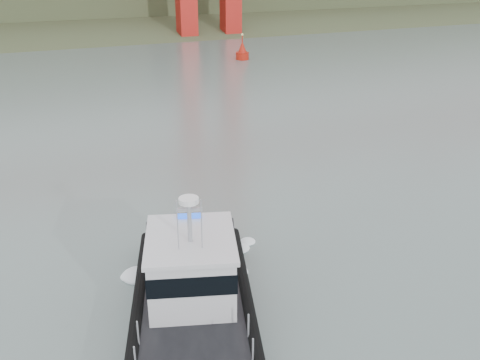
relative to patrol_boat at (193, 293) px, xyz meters
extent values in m
plane|color=slate|center=(5.03, -1.71, -1.41)|extent=(400.00, 400.00, 0.00)
cube|color=#364326|center=(5.03, 90.29, -1.41)|extent=(500.00, 44.72, 16.25)
cube|color=black|center=(-1.41, 0.25, -0.97)|extent=(4.71, 11.52, 1.27)
cube|color=black|center=(1.31, -0.58, -0.97)|extent=(4.71, 11.52, 1.27)
cube|color=black|center=(-0.20, -0.67, -0.46)|extent=(6.97, 10.84, 0.26)
cube|color=silver|center=(0.10, 0.34, 0.88)|extent=(4.14, 4.56, 2.43)
cube|color=black|center=(0.10, 0.34, 1.32)|extent=(4.22, 4.64, 0.79)
cube|color=silver|center=(0.10, 0.34, 2.18)|extent=(4.41, 4.83, 0.17)
cylinder|color=#9A9CA3|center=(0.01, 0.04, 3.05)|extent=(0.17, 0.17, 1.90)
cylinder|color=white|center=(0.01, 0.04, 3.94)|extent=(0.74, 0.74, 0.19)
cylinder|color=#A4180B|center=(23.95, 51.43, -1.02)|extent=(1.77, 1.77, 1.18)
cone|color=#A4180B|center=(23.95, 51.43, 0.16)|extent=(1.38, 1.38, 1.77)
cylinder|color=#A4180B|center=(23.95, 51.43, 1.34)|extent=(0.16, 0.16, 0.98)
sphere|color=#E5D87F|center=(23.95, 51.43, 1.93)|extent=(0.29, 0.29, 0.29)
camera|label=1|loc=(-5.00, -16.66, 12.14)|focal=40.00mm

